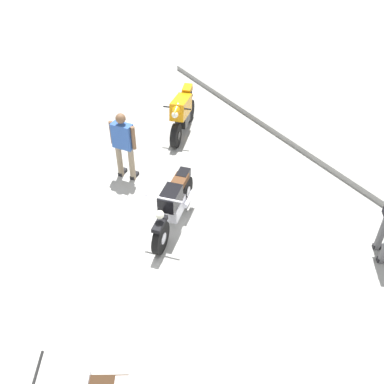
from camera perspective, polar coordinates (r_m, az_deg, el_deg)
name	(u,v)px	position (r m, az deg, el deg)	size (l,w,h in m)	color
ground_plane	(166,247)	(8.32, -3.51, -7.26)	(40.00, 40.00, 0.00)	#9E9E99
curb_edge	(336,168)	(10.68, 18.47, 2.99)	(14.00, 0.30, 0.15)	gray
motorcycle_orange_sportbike	(182,113)	(11.32, -1.33, 10.41)	(1.51, 1.52, 1.14)	black
motorcycle_black_cruiser	(174,205)	(8.42, -2.39, -1.70)	(1.43, 1.68, 1.09)	black
person_in_blue_shirt	(123,143)	(9.59, -9.02, 6.44)	(0.58, 0.49, 1.63)	gray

